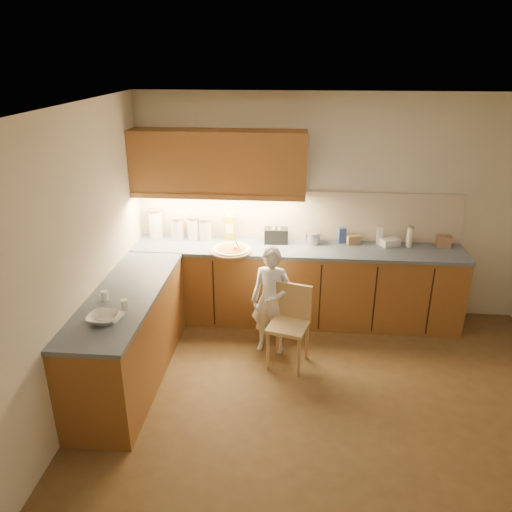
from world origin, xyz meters
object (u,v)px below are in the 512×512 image
at_px(wooden_chair, 290,319).
at_px(oil_jug, 230,227).
at_px(toaster, 276,236).
at_px(pizza_on_board, 231,250).
at_px(child, 272,301).

distance_m(wooden_chair, oil_jug, 1.45).
bearing_deg(toaster, oil_jug, 169.91).
relative_size(wooden_chair, toaster, 2.98).
xyz_separation_m(pizza_on_board, wooden_chair, (0.68, -0.70, -0.46)).
height_order(pizza_on_board, child, child).
distance_m(child, toaster, 0.93).
bearing_deg(oil_jug, wooden_chair, -55.25).
relative_size(pizza_on_board, oil_jug, 1.38).
height_order(child, toaster, child).
bearing_deg(toaster, child, -93.16).
xyz_separation_m(oil_jug, toaster, (0.55, -0.07, -0.07)).
bearing_deg(oil_jug, toaster, -6.95).
bearing_deg(child, wooden_chair, -33.57).
relative_size(wooden_chair, oil_jug, 2.46).
relative_size(pizza_on_board, wooden_chair, 0.56).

